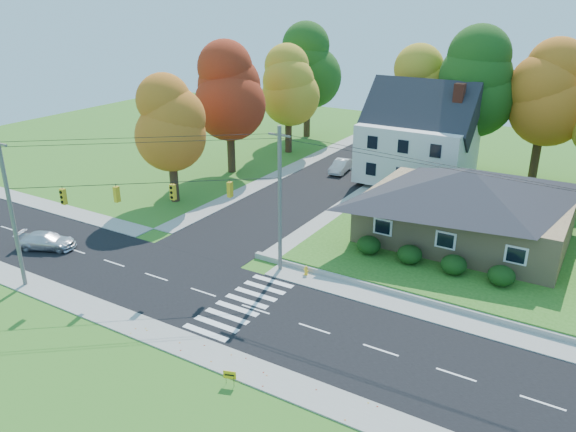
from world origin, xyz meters
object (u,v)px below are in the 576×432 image
Objects in this scene: ranch_house at (467,203)px; white_car at (341,166)px; silver_sedan at (46,241)px; fire_hydrant at (306,271)px.

ranch_house reaches higher than white_car.
silver_sedan is at bearing -116.16° from white_car.
ranch_house reaches higher than fire_hydrant.
fire_hydrant is (18.52, 6.18, -0.30)m from silver_sedan.
ranch_house is 3.43× the size of silver_sedan.
fire_hydrant is at bearing -76.04° from white_car.
white_car is (-15.96, 11.73, -2.58)m from ranch_house.
silver_sedan is 19.53m from fire_hydrant.
ranch_house is 20.60× the size of fire_hydrant.
white_car is at bearing -43.71° from silver_sedan.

